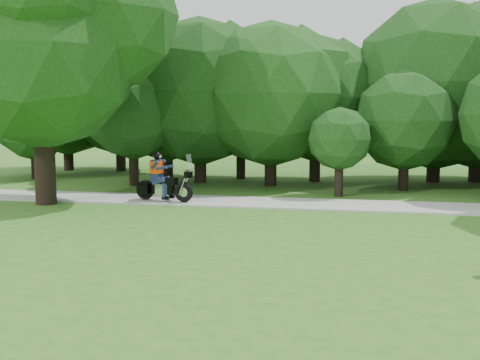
{
  "coord_description": "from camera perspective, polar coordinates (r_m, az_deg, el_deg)",
  "views": [
    {
      "loc": [
        -0.32,
        -11.59,
        3.17
      ],
      "look_at": [
        -3.41,
        3.86,
        1.28
      ],
      "focal_mm": 45.0,
      "sensor_mm": 36.0,
      "label": 1
    }
  ],
  "objects": [
    {
      "name": "tree_line",
      "position": [
        26.11,
        13.3,
        7.75
      ],
      "size": [
        39.61,
        11.62,
        7.79
      ],
      "color": "black",
      "rests_on": "ground"
    },
    {
      "name": "big_tree_west",
      "position": [
        21.24,
        -18.08,
        13.5
      ],
      "size": [
        8.64,
        6.56,
        9.96
      ],
      "color": "black",
      "rests_on": "ground"
    },
    {
      "name": "walkway",
      "position": [
        19.84,
        12.08,
        -2.42
      ],
      "size": [
        60.0,
        2.2,
        0.06
      ],
      "primitive_type": "cube",
      "color": "#9F9F9A",
      "rests_on": "ground"
    },
    {
      "name": "ground",
      "position": [
        12.02,
        12.56,
        -8.62
      ],
      "size": [
        100.0,
        100.0,
        0.0
      ],
      "primitive_type": "plane",
      "color": "#2E641C",
      "rests_on": "ground"
    },
    {
      "name": "touring_motorcycle",
      "position": [
        20.4,
        -7.55,
        -0.28
      ],
      "size": [
        2.16,
        0.95,
        1.66
      ],
      "rotation": [
        0.0,
        0.0,
        -0.21
      ],
      "color": "black",
      "rests_on": "walkway"
    }
  ]
}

